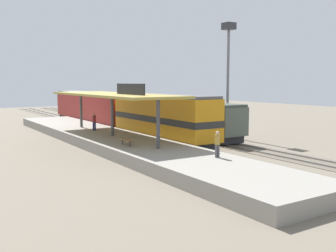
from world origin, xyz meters
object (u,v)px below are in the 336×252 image
Objects in this scene: platform_bench at (126,140)px; passenger_carriage_single at (91,108)px; locomotive at (162,118)px; light_mast at (228,56)px; person_walking at (94,121)px; freight_car at (197,119)px; person_waiting at (217,143)px.

passenger_carriage_single is (6.00, 22.48, 0.97)m from platform_bench.
locomotive is 9.84m from light_mast.
person_walking is at bearing 154.37° from light_mast.
freight_car is 10.36m from person_walking.
person_waiting is at bearing -121.53° from freight_car.
platform_bench is 0.99× the size of person_waiting.
passenger_carriage_single is 11.70× the size of person_waiting.
platform_bench is 7.97m from person_waiting.
locomotive is at bearing 36.73° from platform_bench.
person_walking is (-12.30, 5.90, -6.54)m from light_mast.
passenger_carriage_single is (0.00, 18.00, -0.10)m from locomotive.
freight_car reaches higher than person_waiting.
passenger_carriage_single is 1.71× the size of light_mast.
light_mast is at bearing 46.81° from person_waiting.
platform_bench is 11.82m from freight_car.
passenger_carriage_single is at bearing 90.00° from locomotive.
locomotive is at bearing -171.13° from freight_car.
platform_bench is 0.08× the size of passenger_carriage_single.
light_mast reaches higher than passenger_carriage_single.
light_mast is (13.80, 4.23, 7.05)m from platform_bench.
platform_bench is at bearing -153.89° from freight_car.
person_walking is (-9.10, 4.94, -0.12)m from freight_car.
light_mast reaches higher than person_walking.
freight_car is 7.02× the size of person_walking.
light_mast is at bearing -16.72° from freight_car.
light_mast is (7.80, -0.24, 5.99)m from locomotive.
locomotive is 7.25m from person_walking.
locomotive is 18.00m from passenger_carriage_single.
freight_car is (10.60, 5.20, 0.63)m from platform_bench.
passenger_carriage_single is 17.89m from freight_car.
freight_car is (4.60, -17.28, -0.34)m from passenger_carriage_single.
person_walking is at bearing 81.60° from platform_bench.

